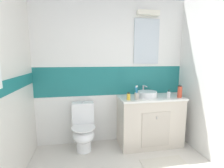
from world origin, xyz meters
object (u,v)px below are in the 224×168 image
at_px(sink_basin, 147,94).
at_px(mouthwash_bottle, 180,92).
at_px(toilet, 83,129).
at_px(soap_dispenser, 169,95).
at_px(lotion_bottle_short, 129,96).
at_px(toothbrush_cup, 137,96).

relative_size(sink_basin, mouthwash_bottle, 1.80).
xyz_separation_m(toilet, soap_dispenser, (1.39, -0.16, 0.54)).
xyz_separation_m(sink_basin, toilet, (-1.09, -0.01, -0.54)).
bearing_deg(sink_basin, lotion_bottle_short, -156.82).
height_order(toilet, mouthwash_bottle, mouthwash_bottle).
bearing_deg(toothbrush_cup, sink_basin, 33.05).
height_order(sink_basin, mouthwash_bottle, mouthwash_bottle).
relative_size(sink_basin, soap_dispenser, 2.58).
bearing_deg(toilet, sink_basin, 0.55).
xyz_separation_m(toilet, toothbrush_cup, (0.85, -0.15, 0.55)).
xyz_separation_m(sink_basin, lotion_bottle_short, (-0.38, -0.16, 0.00)).
relative_size(toilet, mouthwash_bottle, 3.81).
height_order(toothbrush_cup, mouthwash_bottle, toothbrush_cup).
xyz_separation_m(soap_dispenser, lotion_bottle_short, (-0.68, 0.00, 0.00)).
bearing_deg(toothbrush_cup, mouthwash_bottle, -1.06).
height_order(toothbrush_cup, lotion_bottle_short, toothbrush_cup).
distance_m(toilet, soap_dispenser, 1.50).
bearing_deg(sink_basin, soap_dispenser, -28.66).
xyz_separation_m(sink_basin, soap_dispenser, (0.30, -0.17, 0.00)).
relative_size(toothbrush_cup, soap_dispenser, 1.59).
bearing_deg(lotion_bottle_short, soap_dispenser, -0.30).
bearing_deg(sink_basin, mouthwash_bottle, -18.90).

